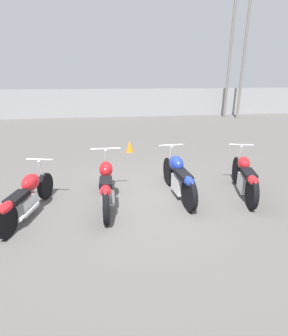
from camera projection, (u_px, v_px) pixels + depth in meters
The scene contains 9 objects.
ground_plane at pixel (145, 199), 5.75m from camera, with size 60.00×60.00×0.00m, color #514F4C.
fence_back at pixel (116, 103), 17.07m from camera, with size 40.00×0.04×1.79m.
light_pole_left at pixel (247, 33), 15.28m from camera, with size 0.70×0.35×8.52m.
light_pole_right at pixel (231, 44), 15.87m from camera, with size 0.70×0.35×7.42m.
motorcycle_slot_0 at pixel (26, 197), 4.93m from camera, with size 0.74×2.02×0.93m.
motorcycle_slot_1 at pixel (106, 185), 5.34m from camera, with size 0.65×2.17×1.04m.
motorcycle_slot_2 at pixel (179, 177), 5.73m from camera, with size 0.58×2.05×1.03m.
motorcycle_slot_3 at pixel (245, 177), 5.81m from camera, with size 0.75×1.99×1.02m.
traffic_cone_near at pixel (130, 146), 9.26m from camera, with size 0.26×0.26×0.41m.
Camera 1 is at (-0.79, -5.14, 2.54)m, focal length 28.00 mm.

